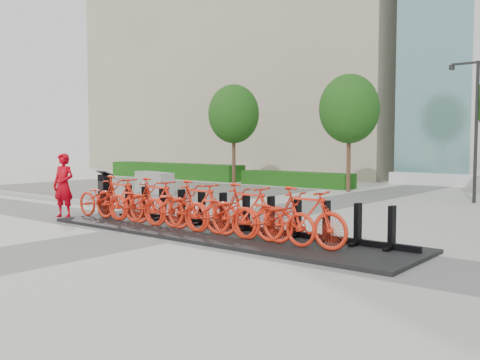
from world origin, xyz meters
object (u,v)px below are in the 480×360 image
Objects in this scene: kiosk at (105,193)px; worker_red at (63,185)px; bike_0 at (102,199)px; jersey_barrier at (154,183)px.

kiosk is 0.68× the size of worker_red.
bike_0 is 1.52m from worker_red.
jersey_barrier is at bearing 101.16° from worker_red.
kiosk is 0.54× the size of jersey_barrier.
worker_red is at bearing -48.31° from jersey_barrier.
worker_red is (-1.46, -0.26, 0.31)m from bike_0.
jersey_barrier is (-4.98, 6.28, -0.16)m from bike_0.
kiosk is at bearing 49.11° from bike_0.
worker_red is 7.44m from jersey_barrier.
bike_0 is at bearing -7.03° from worker_red.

